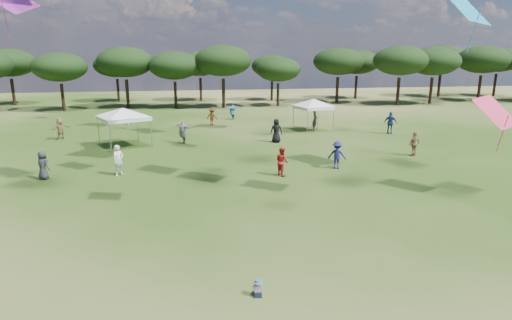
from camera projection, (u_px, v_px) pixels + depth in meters
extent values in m
cylinder|color=black|center=(63.00, 97.00, 49.75)|extent=(0.36, 0.36, 3.14)
ellipsoid|color=black|center=(59.00, 67.00, 48.90)|extent=(6.11, 6.11, 3.29)
cylinder|color=black|center=(127.00, 94.00, 52.31)|extent=(0.40, 0.40, 3.46)
ellipsoid|color=black|center=(125.00, 62.00, 51.38)|extent=(6.73, 6.73, 3.63)
cylinder|color=black|center=(176.00, 95.00, 52.16)|extent=(0.37, 0.37, 3.21)
ellipsoid|color=black|center=(174.00, 65.00, 51.30)|extent=(6.24, 6.24, 3.36)
cylinder|color=black|center=(224.00, 93.00, 52.63)|extent=(0.41, 0.41, 3.56)
ellipsoid|color=black|center=(223.00, 61.00, 51.68)|extent=(6.91, 6.91, 3.73)
cylinder|color=black|center=(278.00, 95.00, 54.16)|extent=(0.33, 0.33, 2.88)
ellipsoid|color=black|center=(278.00, 69.00, 53.39)|extent=(5.60, 5.60, 3.02)
cylinder|color=black|center=(337.00, 90.00, 57.88)|extent=(0.39, 0.39, 3.44)
ellipsoid|color=black|center=(338.00, 61.00, 56.95)|extent=(6.69, 6.69, 3.60)
cylinder|color=black|center=(398.00, 91.00, 55.22)|extent=(0.40, 0.40, 3.53)
ellipsoid|color=black|center=(400.00, 61.00, 54.27)|extent=(6.86, 6.86, 3.70)
cylinder|color=black|center=(431.00, 91.00, 56.41)|extent=(0.40, 0.40, 3.47)
ellipsoid|color=black|center=(434.00, 61.00, 55.48)|extent=(6.74, 6.74, 3.63)
cylinder|color=black|center=(479.00, 88.00, 59.70)|extent=(0.41, 0.41, 3.57)
ellipsoid|color=black|center=(483.00, 59.00, 58.75)|extent=(6.94, 6.94, 3.74)
cylinder|color=black|center=(13.00, 92.00, 55.39)|extent=(0.39, 0.39, 3.37)
ellipsoid|color=black|center=(9.00, 63.00, 54.48)|extent=(6.54, 6.54, 3.53)
cylinder|color=black|center=(118.00, 90.00, 59.18)|extent=(0.36, 0.36, 3.11)
ellipsoid|color=black|center=(116.00, 65.00, 58.34)|extent=(6.05, 6.05, 3.26)
cylinder|color=black|center=(201.00, 89.00, 60.26)|extent=(0.37, 0.37, 3.20)
ellipsoid|color=black|center=(200.00, 64.00, 59.40)|extent=(6.21, 6.21, 3.35)
cylinder|color=black|center=(272.00, 90.00, 60.78)|extent=(0.34, 0.34, 2.99)
ellipsoid|color=black|center=(272.00, 66.00, 59.98)|extent=(5.81, 5.81, 3.13)
cylinder|color=black|center=(356.00, 87.00, 63.21)|extent=(0.38, 0.38, 3.31)
ellipsoid|color=black|center=(357.00, 62.00, 62.32)|extent=(6.43, 6.43, 3.47)
cylinder|color=black|center=(439.00, 85.00, 65.76)|extent=(0.42, 0.42, 3.64)
ellipsoid|color=black|center=(442.00, 58.00, 64.78)|extent=(7.06, 7.06, 3.81)
cylinder|color=black|center=(495.00, 85.00, 66.67)|extent=(0.40, 0.40, 3.46)
ellipsoid|color=black|center=(498.00, 60.00, 65.74)|extent=(6.72, 6.72, 3.62)
cylinder|color=gray|center=(110.00, 138.00, 28.80)|extent=(0.06, 0.06, 2.15)
cylinder|color=gray|center=(152.00, 133.00, 30.40)|extent=(0.06, 0.06, 2.15)
cylinder|color=gray|center=(99.00, 131.00, 31.12)|extent=(0.06, 0.06, 2.15)
cylinder|color=gray|center=(137.00, 127.00, 32.72)|extent=(0.06, 0.06, 2.15)
cube|color=white|center=(124.00, 118.00, 30.51)|extent=(4.08, 4.08, 0.25)
pyramid|color=white|center=(123.00, 108.00, 30.33)|extent=(5.67, 5.67, 0.60)
cylinder|color=gray|center=(307.00, 122.00, 35.40)|extent=(0.06, 0.06, 2.12)
cylinder|color=gray|center=(333.00, 120.00, 36.35)|extent=(0.06, 0.06, 2.12)
cylinder|color=gray|center=(293.00, 118.00, 37.67)|extent=(0.06, 0.06, 2.12)
cylinder|color=gray|center=(318.00, 116.00, 38.62)|extent=(0.06, 0.06, 2.12)
cube|color=white|center=(313.00, 107.00, 36.76)|extent=(3.23, 3.23, 0.25)
pyramid|color=white|center=(314.00, 99.00, 36.59)|extent=(5.34, 5.34, 0.60)
cube|color=black|center=(258.00, 294.00, 11.97)|extent=(0.24, 0.24, 0.16)
cube|color=black|center=(255.00, 292.00, 12.13)|extent=(0.11, 0.20, 0.09)
cube|color=black|center=(260.00, 292.00, 12.13)|extent=(0.11, 0.20, 0.09)
cube|color=white|center=(258.00, 288.00, 11.93)|extent=(0.22, 0.17, 0.21)
cylinder|color=white|center=(253.00, 287.00, 11.98)|extent=(0.10, 0.21, 0.13)
cylinder|color=white|center=(263.00, 287.00, 11.98)|extent=(0.10, 0.21, 0.13)
sphere|color=#E0B293|center=(258.00, 283.00, 11.89)|extent=(0.15, 0.15, 0.15)
cone|color=#529CC0|center=(258.00, 282.00, 11.88)|extent=(0.24, 0.24, 0.02)
cylinder|color=#529CC0|center=(258.00, 281.00, 11.87)|extent=(0.16, 0.16, 0.06)
imported|color=beige|center=(126.00, 120.00, 38.12)|extent=(0.77, 0.91, 1.67)
imported|color=silver|center=(119.00, 160.00, 23.61)|extent=(0.74, 0.72, 1.72)
imported|color=#323338|center=(315.00, 120.00, 37.57)|extent=(0.69, 0.79, 1.82)
imported|color=black|center=(276.00, 131.00, 32.30)|extent=(0.97, 0.72, 1.81)
imported|color=#214E64|center=(233.00, 112.00, 43.48)|extent=(1.90, 1.42, 1.55)
imported|color=#8D644C|center=(414.00, 144.00, 28.09)|extent=(1.03, 0.74, 1.62)
imported|color=#A21F1B|center=(282.00, 161.00, 23.60)|extent=(0.85, 0.95, 1.60)
imported|color=#303135|center=(43.00, 165.00, 22.88)|extent=(0.91, 0.85, 1.56)
imported|color=navy|center=(390.00, 123.00, 35.67)|extent=(1.11, 1.09, 1.87)
imported|color=#525457|center=(183.00, 133.00, 31.92)|extent=(1.46, 2.05, 1.66)
imported|color=navy|center=(337.00, 155.00, 25.00)|extent=(1.22, 1.02, 1.64)
imported|color=maroon|center=(212.00, 117.00, 40.06)|extent=(1.18, 0.90, 1.61)
imported|color=#8F734E|center=(60.00, 128.00, 33.42)|extent=(1.54, 1.49, 1.75)
plane|color=#D4355B|center=(496.00, 112.00, 19.58)|extent=(2.47, 2.07, 1.43)
plane|color=#1A94C3|center=(467.00, 9.00, 21.91)|extent=(2.74, 2.61, 1.82)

